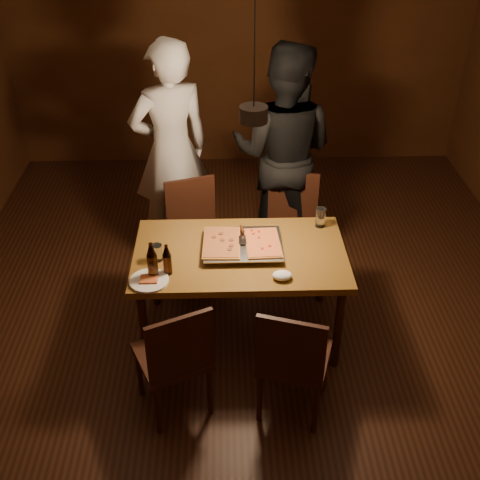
{
  "coord_description": "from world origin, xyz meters",
  "views": [
    {
      "loc": [
        -0.19,
        -3.55,
        3.16
      ],
      "look_at": [
        -0.09,
        -0.06,
        0.85
      ],
      "focal_mm": 45.0,
      "sensor_mm": 36.0,
      "label": 1
    }
  ],
  "objects_px": {
    "beer_bottle_a": "(152,260)",
    "chair_near_right": "(293,355)",
    "dining_table": "(240,260)",
    "chair_near_left": "(176,352)",
    "pendant_lamp": "(254,113)",
    "beer_bottle_b": "(167,259)",
    "pizza_tray": "(243,246)",
    "chair_far_right": "(292,217)",
    "diner_dark": "(283,153)",
    "plate_slice": "(149,281)",
    "diner_white": "(171,151)",
    "chair_far_left": "(194,223)"
  },
  "relations": [
    {
      "from": "beer_bottle_a",
      "to": "chair_near_right",
      "type": "bearing_deg",
      "value": -31.48
    },
    {
      "from": "dining_table",
      "to": "chair_near_left",
      "type": "xyz_separation_m",
      "value": [
        -0.42,
        -0.77,
        -0.14
      ]
    },
    {
      "from": "pendant_lamp",
      "to": "beer_bottle_b",
      "type": "bearing_deg",
      "value": -152.76
    },
    {
      "from": "chair_near_left",
      "to": "pizza_tray",
      "type": "bearing_deg",
      "value": 37.13
    },
    {
      "from": "chair_near_right",
      "to": "pendant_lamp",
      "type": "bearing_deg",
      "value": 121.36
    },
    {
      "from": "chair_far_right",
      "to": "beer_bottle_b",
      "type": "xyz_separation_m",
      "value": [
        -0.95,
        -1.04,
        0.33
      ]
    },
    {
      "from": "chair_near_right",
      "to": "diner_dark",
      "type": "distance_m",
      "value": 2.05
    },
    {
      "from": "chair_far_right",
      "to": "chair_near_right",
      "type": "height_order",
      "value": "same"
    },
    {
      "from": "beer_bottle_a",
      "to": "plate_slice",
      "type": "bearing_deg",
      "value": -114.02
    },
    {
      "from": "plate_slice",
      "to": "pendant_lamp",
      "type": "xyz_separation_m",
      "value": [
        0.69,
        0.39,
        1.0
      ]
    },
    {
      "from": "chair_far_right",
      "to": "pendant_lamp",
      "type": "relative_size",
      "value": 0.44
    },
    {
      "from": "plate_slice",
      "to": "diner_dark",
      "type": "bearing_deg",
      "value": 56.28
    },
    {
      "from": "chair_near_right",
      "to": "plate_slice",
      "type": "height_order",
      "value": "chair_near_right"
    },
    {
      "from": "beer_bottle_b",
      "to": "diner_white",
      "type": "bearing_deg",
      "value": 92.5
    },
    {
      "from": "pizza_tray",
      "to": "beer_bottle_b",
      "type": "relative_size",
      "value": 2.44
    },
    {
      "from": "chair_near_left",
      "to": "chair_near_right",
      "type": "relative_size",
      "value": 1.05
    },
    {
      "from": "chair_near_left",
      "to": "pendant_lamp",
      "type": "bearing_deg",
      "value": 34.36
    },
    {
      "from": "chair_near_right",
      "to": "beer_bottle_b",
      "type": "height_order",
      "value": "beer_bottle_b"
    },
    {
      "from": "dining_table",
      "to": "pizza_tray",
      "type": "bearing_deg",
      "value": 59.93
    },
    {
      "from": "chair_near_left",
      "to": "pendant_lamp",
      "type": "distance_m",
      "value": 1.56
    },
    {
      "from": "chair_near_left",
      "to": "chair_far_left",
      "type": "bearing_deg",
      "value": 63.3
    },
    {
      "from": "diner_dark",
      "to": "pendant_lamp",
      "type": "bearing_deg",
      "value": 91.85
    },
    {
      "from": "beer_bottle_b",
      "to": "plate_slice",
      "type": "height_order",
      "value": "beer_bottle_b"
    },
    {
      "from": "pendant_lamp",
      "to": "plate_slice",
      "type": "bearing_deg",
      "value": -150.92
    },
    {
      "from": "pizza_tray",
      "to": "chair_far_right",
      "type": "bearing_deg",
      "value": 56.28
    },
    {
      "from": "diner_white",
      "to": "pendant_lamp",
      "type": "height_order",
      "value": "pendant_lamp"
    },
    {
      "from": "beer_bottle_b",
      "to": "diner_dark",
      "type": "height_order",
      "value": "diner_dark"
    },
    {
      "from": "diner_white",
      "to": "diner_dark",
      "type": "height_order",
      "value": "diner_white"
    },
    {
      "from": "dining_table",
      "to": "beer_bottle_b",
      "type": "height_order",
      "value": "beer_bottle_b"
    },
    {
      "from": "diner_dark",
      "to": "plate_slice",
      "type": "bearing_deg",
      "value": 73.81
    },
    {
      "from": "chair_near_right",
      "to": "diner_white",
      "type": "height_order",
      "value": "diner_white"
    },
    {
      "from": "chair_far_left",
      "to": "pizza_tray",
      "type": "relative_size",
      "value": 0.96
    },
    {
      "from": "chair_far_left",
      "to": "beer_bottle_b",
      "type": "relative_size",
      "value": 2.33
    },
    {
      "from": "plate_slice",
      "to": "diner_white",
      "type": "distance_m",
      "value": 1.58
    },
    {
      "from": "chair_far_right",
      "to": "beer_bottle_b",
      "type": "bearing_deg",
      "value": 55.14
    },
    {
      "from": "beer_bottle_a",
      "to": "pizza_tray",
      "type": "bearing_deg",
      "value": 27.08
    },
    {
      "from": "chair_far_left",
      "to": "plate_slice",
      "type": "relative_size",
      "value": 2.02
    },
    {
      "from": "dining_table",
      "to": "chair_near_left",
      "type": "height_order",
      "value": "chair_near_left"
    },
    {
      "from": "plate_slice",
      "to": "pendant_lamp",
      "type": "height_order",
      "value": "pendant_lamp"
    },
    {
      "from": "chair_far_right",
      "to": "plate_slice",
      "type": "xyz_separation_m",
      "value": [
        -1.07,
        -1.13,
        0.22
      ]
    },
    {
      "from": "dining_table",
      "to": "beer_bottle_a",
      "type": "relative_size",
      "value": 5.66
    },
    {
      "from": "chair_near_right",
      "to": "diner_dark",
      "type": "relative_size",
      "value": 0.28
    },
    {
      "from": "chair_far_left",
      "to": "diner_white",
      "type": "distance_m",
      "value": 0.68
    },
    {
      "from": "beer_bottle_b",
      "to": "plate_slice",
      "type": "bearing_deg",
      "value": -142.86
    },
    {
      "from": "chair_far_right",
      "to": "pendant_lamp",
      "type": "height_order",
      "value": "pendant_lamp"
    },
    {
      "from": "dining_table",
      "to": "plate_slice",
      "type": "distance_m",
      "value": 0.7
    },
    {
      "from": "beer_bottle_b",
      "to": "diner_white",
      "type": "relative_size",
      "value": 0.12
    },
    {
      "from": "diner_white",
      "to": "chair_far_left",
      "type": "bearing_deg",
      "value": 88.35
    },
    {
      "from": "beer_bottle_a",
      "to": "beer_bottle_b",
      "type": "bearing_deg",
      "value": 20.17
    },
    {
      "from": "dining_table",
      "to": "plate_slice",
      "type": "bearing_deg",
      "value": -151.65
    }
  ]
}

